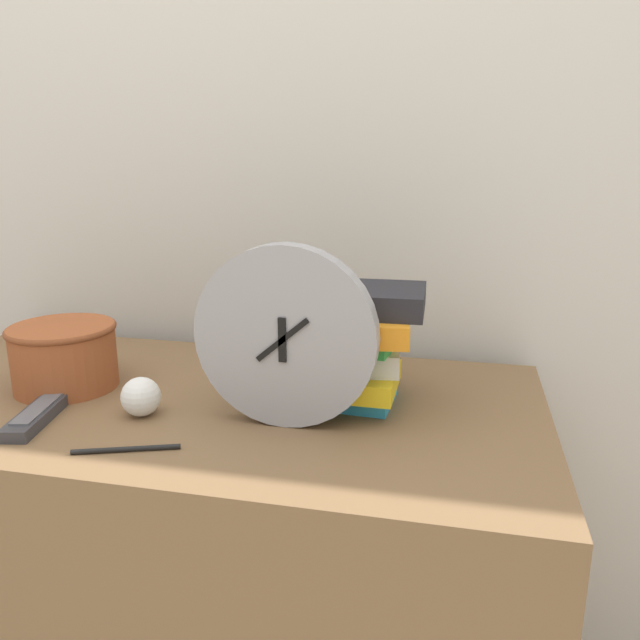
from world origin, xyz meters
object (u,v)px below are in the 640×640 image
(basket, at_px, (64,354))
(desk_clock, at_px, (285,337))
(book_stack, at_px, (349,342))
(tv_remote, at_px, (40,412))
(pen, at_px, (126,449))
(crumpled_paper_ball, at_px, (141,397))

(basket, bearing_deg, desk_clock, -8.44)
(book_stack, height_order, tv_remote, book_stack)
(desk_clock, distance_m, pen, 0.29)
(desk_clock, bearing_deg, pen, -144.06)
(book_stack, bearing_deg, desk_clock, -125.33)
(tv_remote, distance_m, crumpled_paper_ball, 0.17)
(book_stack, height_order, basket, book_stack)
(crumpled_paper_ball, xyz_separation_m, pen, (0.04, -0.13, -0.03))
(basket, bearing_deg, tv_remote, -72.72)
(book_stack, xyz_separation_m, tv_remote, (-0.49, -0.19, -0.10))
(desk_clock, xyz_separation_m, book_stack, (0.08, 0.12, -0.04))
(basket, bearing_deg, pen, -41.45)
(desk_clock, xyz_separation_m, pen, (-0.21, -0.15, -0.15))
(book_stack, distance_m, pen, 0.41)
(desk_clock, height_order, tv_remote, desk_clock)
(tv_remote, bearing_deg, desk_clock, 9.81)
(desk_clock, bearing_deg, tv_remote, -170.19)
(basket, height_order, crumpled_paper_ball, basket)
(tv_remote, xyz_separation_m, crumpled_paper_ball, (0.16, 0.05, 0.02))
(desk_clock, xyz_separation_m, crumpled_paper_ball, (-0.25, -0.02, -0.12))
(desk_clock, height_order, book_stack, desk_clock)
(desk_clock, relative_size, book_stack, 1.22)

